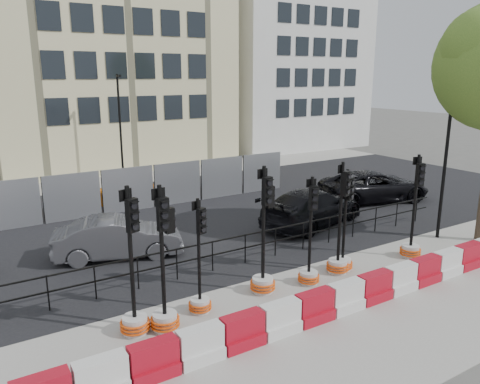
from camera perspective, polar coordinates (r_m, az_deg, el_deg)
ground at (r=14.44m, az=3.23°, el=-10.28°), size 120.00×120.00×0.00m
sidewalk_near at (r=12.37m, az=11.50°, el=-14.93°), size 40.00×6.00×0.02m
road at (r=20.19m, az=-8.24°, el=-3.16°), size 40.00×14.00×0.03m
sidewalk_far at (r=28.43m, az=-15.58°, el=1.50°), size 40.00×4.00×0.02m
building_cream at (r=34.24m, az=-16.28°, el=18.67°), size 15.00×10.06×18.00m
building_white at (r=40.99m, az=5.35°, el=16.90°), size 12.00×9.06×16.00m
kerb_railing at (r=15.10m, az=0.64°, el=-6.32°), size 18.00×0.04×1.00m
heras_fencing at (r=22.52m, az=-11.20°, el=0.28°), size 14.33×1.72×2.00m
lamp_post_far at (r=27.10m, az=-14.39°, el=7.87°), size 0.12×0.56×6.00m
lamp_post_near at (r=18.44m, az=23.89°, el=4.37°), size 0.12×0.56×6.00m
barrier_row at (r=12.33m, az=10.93°, el=-13.13°), size 14.65×0.50×0.80m
traffic_signal_a at (r=11.49m, az=-12.76°, el=-13.26°), size 0.71×0.71×3.60m
traffic_signal_b at (r=11.45m, az=-9.16°, el=-12.56°), size 0.71×0.71×3.58m
traffic_signal_c at (r=12.23m, az=-4.89°, el=-11.78°), size 0.60×0.60×3.04m
traffic_signal_d at (r=13.15m, az=2.90°, el=-8.71°), size 0.71×0.71×3.62m
traffic_signal_e at (r=13.84m, az=8.45°, el=-8.53°), size 0.63×0.63×3.22m
traffic_signal_f at (r=14.69m, az=11.99°, el=-6.63°), size 0.69×0.69×3.49m
traffic_signal_g at (r=14.98m, az=12.50°, el=-6.92°), size 0.64×0.64×3.23m
traffic_signal_h at (r=16.62m, az=20.21°, el=-5.16°), size 0.69×0.69×3.49m
car_b at (r=16.15m, az=-14.62°, el=-5.41°), size 3.81×5.00×1.38m
car_c at (r=19.20m, az=8.80°, el=-1.82°), size 4.68×6.18×1.49m
car_d at (r=23.52m, az=16.06°, el=0.70°), size 5.06×6.47×1.46m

